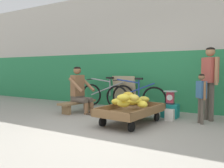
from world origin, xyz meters
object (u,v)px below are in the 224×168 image
banana_cart (131,112)px  bicycle_far_left (135,97)px  bicycle_near_left (107,94)px  vendor_seated (80,90)px  customer_adult (210,75)px  low_bench (78,104)px  plastic_crate (170,111)px  customer_child (201,93)px  weighing_scale (170,97)px  shopping_bag (170,115)px  sign_board (124,92)px

banana_cart → bicycle_far_left: size_ratio=0.91×
bicycle_near_left → vendor_seated: bearing=-94.9°
customer_adult → low_bench: bearing=-167.7°
plastic_crate → low_bench: bearing=-166.3°
customer_child → banana_cart: bearing=-149.1°
low_bench → customer_child: bearing=4.9°
low_bench → plastic_crate: size_ratio=3.12×
bicycle_near_left → bicycle_far_left: same height
weighing_scale → vendor_seated: bearing=-165.5°
vendor_seated → bicycle_near_left: bearing=85.1°
low_bench → plastic_crate: (2.20, 0.53, -0.05)m
vendor_seated → customer_adult: 3.00m
weighing_scale → customer_child: bearing=-22.4°
shopping_bag → customer_adult: bearing=33.0°
plastic_crate → bicycle_near_left: size_ratio=0.22×
vendor_seated → plastic_crate: 2.22m
weighing_scale → customer_child: 0.77m
banana_cart → low_bench: bearing=164.9°
plastic_crate → customer_child: 0.88m
banana_cart → customer_child: bearing=30.9°
bicycle_near_left → customer_adult: size_ratio=1.08×
vendor_seated → customer_adult: bearing=12.9°
plastic_crate → bicycle_near_left: bicycle_near_left is taller
banana_cart → customer_adult: customer_adult is taller
bicycle_far_left → customer_child: customer_child is taller
bicycle_near_left → sign_board: sign_board is taller
low_bench → vendor_seated: 0.38m
bicycle_near_left → bicycle_far_left: size_ratio=1.00×
weighing_scale → sign_board: (-1.52, 0.73, -0.01)m
low_bench → weighing_scale: size_ratio=3.74×
plastic_crate → weighing_scale: bearing=-90.0°
weighing_scale → sign_board: 1.69m
weighing_scale → sign_board: size_ratio=0.34×
vendor_seated → shopping_bag: (2.20, 0.21, -0.45)m
vendor_seated → weighing_scale: bearing=14.5°
low_bench → customer_adult: (2.99, 0.65, 0.75)m
weighing_scale → bicycle_near_left: bearing=164.5°
shopping_bag → bicycle_near_left: bearing=157.0°
banana_cart → bicycle_near_left: 2.18m
bicycle_far_left → plastic_crate: bearing=-21.8°
banana_cart → weighing_scale: bearing=64.0°
low_bench → bicycle_near_left: bearing=80.5°
banana_cart → vendor_seated: vendor_seated is taller
customer_adult → weighing_scale: bearing=-171.6°
shopping_bag → sign_board: bearing=146.6°
plastic_crate → bicycle_far_left: bicycle_far_left is taller
vendor_seated → sign_board: size_ratio=1.28×
low_bench → vendor_seated: vendor_seated is taller
weighing_scale → bicycle_far_left: (-1.06, 0.42, -0.10)m
low_bench → sign_board: bearing=62.0°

